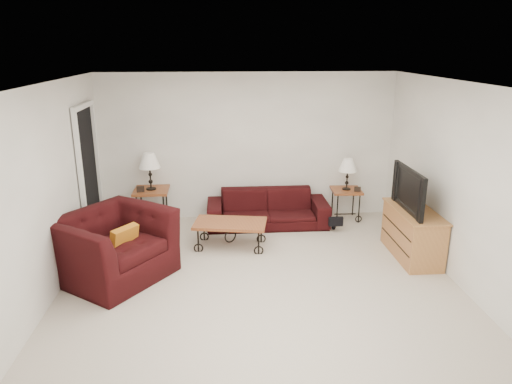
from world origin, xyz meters
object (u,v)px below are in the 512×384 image
(sofa, at_px, (267,208))
(coffee_table, at_px, (230,234))
(armchair, at_px, (114,246))
(tv_stand, at_px, (412,233))
(television, at_px, (416,190))
(lamp_right, at_px, (347,174))
(lamp_left, at_px, (150,171))
(side_table_right, at_px, (345,204))
(side_table_left, at_px, (152,207))
(backpack, at_px, (334,216))

(sofa, distance_m, coffee_table, 1.08)
(armchair, xyz_separation_m, tv_stand, (4.11, 0.33, -0.08))
(coffee_table, xyz_separation_m, tv_stand, (2.58, -0.52, 0.15))
(television, bearing_deg, lamp_right, -161.13)
(sofa, bearing_deg, coffee_table, -126.68)
(sofa, height_order, lamp_left, lamp_left)
(side_table_right, bearing_deg, lamp_left, 180.00)
(sofa, xyz_separation_m, coffee_table, (-0.64, -0.87, -0.09))
(lamp_left, relative_size, television, 0.59)
(lamp_right, distance_m, tv_stand, 1.73)
(lamp_right, relative_size, tv_stand, 0.46)
(side_table_left, bearing_deg, backpack, -9.05)
(armchair, bearing_deg, coffee_table, -24.10)
(sofa, relative_size, lamp_left, 3.25)
(coffee_table, xyz_separation_m, armchair, (-1.52, -0.85, 0.23))
(armchair, distance_m, television, 4.14)
(sofa, distance_m, lamp_left, 2.04)
(lamp_right, height_order, tv_stand, lamp_right)
(lamp_left, bearing_deg, side_table_right, -0.00)
(tv_stand, distance_m, television, 0.65)
(side_table_left, distance_m, lamp_right, 3.35)
(sofa, xyz_separation_m, tv_stand, (1.94, -1.39, 0.06))
(backpack, bearing_deg, side_table_left, -176.30)
(side_table_right, relative_size, armchair, 0.41)
(tv_stand, bearing_deg, side_table_right, 109.52)
(side_table_right, height_order, backpack, side_table_right)
(side_table_left, relative_size, backpack, 1.34)
(side_table_left, xyz_separation_m, tv_stand, (3.87, -1.57, 0.04))
(tv_stand, height_order, television, television)
(sofa, bearing_deg, side_table_right, 7.43)
(sofa, relative_size, tv_stand, 1.72)
(armchair, bearing_deg, side_table_left, 29.61)
(tv_stand, bearing_deg, sofa, 144.36)
(sofa, relative_size, side_table_left, 3.25)
(backpack, bearing_deg, armchair, -143.59)
(backpack, bearing_deg, tv_stand, -38.77)
(sofa, height_order, coffee_table, sofa)
(side_table_right, height_order, lamp_left, lamp_left)
(lamp_right, relative_size, backpack, 1.18)
(sofa, bearing_deg, tv_stand, -35.64)
(side_table_right, bearing_deg, lamp_right, 0.00)
(side_table_left, relative_size, lamp_left, 1.00)
(side_table_right, xyz_separation_m, television, (0.54, -1.57, 0.73))
(armchair, bearing_deg, backpack, -29.65)
(sofa, height_order, side_table_right, sofa)
(side_table_right, distance_m, television, 1.81)
(side_table_right, xyz_separation_m, coffee_table, (-2.03, -1.05, -0.07))
(coffee_table, bearing_deg, television, -11.56)
(armchair, bearing_deg, television, -48.72)
(lamp_left, bearing_deg, lamp_right, -0.00)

